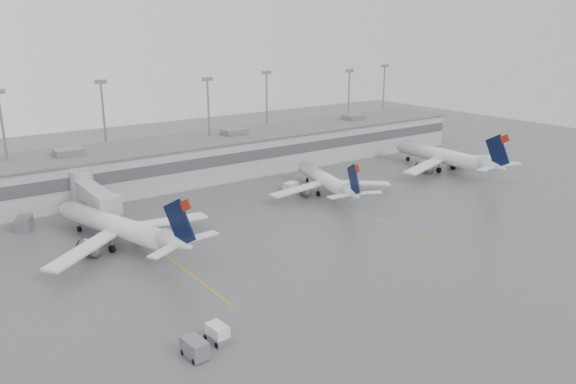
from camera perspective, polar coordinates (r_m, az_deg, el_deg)
ground at (r=72.69m, az=8.13°, el=-8.79°), size 260.00×260.00×0.00m
terminal at (r=117.55m, az=-11.74°, el=3.02°), size 152.00×17.00×9.45m
light_masts at (r=121.26m, az=-13.10°, el=7.13°), size 142.40×8.00×20.60m
jet_bridge_right at (r=99.68m, az=-19.50°, el=-0.18°), size 4.00×17.20×7.00m
stand_markings at (r=90.00m, az=-2.51°, el=-3.57°), size 105.25×40.00×0.01m
jet_mid_left at (r=84.35m, az=-16.63°, el=-3.42°), size 26.41×30.07×10.03m
jet_mid_right at (r=106.68m, az=3.94°, el=1.19°), size 23.70×26.93×8.91m
jet_far_right at (r=128.85m, az=15.67°, el=3.53°), size 29.34×32.96×10.66m
baggage_tug at (r=59.29m, az=-7.16°, el=-14.20°), size 2.04×2.95×1.82m
baggage_cart at (r=57.00m, az=-9.47°, el=-15.35°), size 1.89×3.03×1.87m
gse_uld_b at (r=97.21m, az=-17.67°, el=-2.33°), size 2.63×2.21×1.58m
gse_uld_c at (r=108.62m, az=0.30°, el=0.50°), size 2.95×2.27×1.88m
gse_loader at (r=97.66m, az=-25.22°, el=-2.90°), size 3.33×3.97×2.13m
cone_b at (r=94.64m, az=-18.48°, el=-3.18°), size 0.47×0.47×0.76m
cone_c at (r=110.88m, az=-0.83°, el=0.54°), size 0.48×0.48×0.76m
cone_d at (r=126.11m, az=11.46°, el=2.14°), size 0.39×0.39×0.62m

